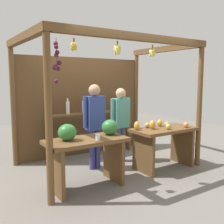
# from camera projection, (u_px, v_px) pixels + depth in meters

# --- Properties ---
(ground_plane) EXTENTS (12.00, 12.00, 0.00)m
(ground_plane) POSITION_uv_depth(u_px,v_px,m) (107.00, 165.00, 5.34)
(ground_plane) COLOR slate
(ground_plane) RESTS_ON ground
(market_stall) EXTENTS (3.20, 2.12, 2.46)m
(market_stall) POSITION_uv_depth(u_px,v_px,m) (94.00, 94.00, 5.54)
(market_stall) COLOR brown
(market_stall) RESTS_ON ground
(fruit_counter_left) EXTENTS (1.32, 0.64, 1.05)m
(fruit_counter_left) POSITION_uv_depth(u_px,v_px,m) (87.00, 146.00, 4.20)
(fruit_counter_left) COLOR brown
(fruit_counter_left) RESTS_ON ground
(fruit_counter_right) EXTENTS (1.29, 0.64, 0.96)m
(fruit_counter_right) POSITION_uv_depth(u_px,v_px,m) (163.00, 138.00, 5.10)
(fruit_counter_right) COLOR brown
(fruit_counter_right) RESTS_ON ground
(bottle_shelf_unit) EXTENTS (2.05, 0.22, 1.35)m
(bottle_shelf_unit) POSITION_uv_depth(u_px,v_px,m) (91.00, 121.00, 5.90)
(bottle_shelf_unit) COLOR brown
(bottle_shelf_unit) RESTS_ON ground
(vendor_man) EXTENTS (0.48, 0.22, 1.64)m
(vendor_man) POSITION_uv_depth(u_px,v_px,m) (95.00, 119.00, 5.01)
(vendor_man) COLOR navy
(vendor_man) RESTS_ON ground
(vendor_woman) EXTENTS (0.48, 0.21, 1.55)m
(vendor_woman) POSITION_uv_depth(u_px,v_px,m) (121.00, 118.00, 5.49)
(vendor_woman) COLOR #4C4F71
(vendor_woman) RESTS_ON ground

